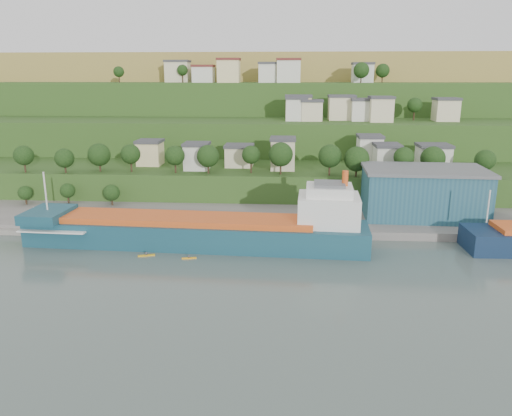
# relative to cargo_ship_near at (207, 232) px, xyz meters

# --- Properties ---
(ground) EXTENTS (500.00, 500.00, 0.00)m
(ground) POSITION_rel_cargo_ship_near_xyz_m (5.16, -8.99, -3.20)
(ground) COLOR #4C5C54
(ground) RESTS_ON ground
(quay) EXTENTS (220.00, 26.00, 4.00)m
(quay) POSITION_rel_cargo_ship_near_xyz_m (25.16, 19.01, -3.20)
(quay) COLOR slate
(quay) RESTS_ON ground
(pebble_beach) EXTENTS (40.00, 18.00, 2.40)m
(pebble_beach) POSITION_rel_cargo_ship_near_xyz_m (-49.84, 13.01, -3.20)
(pebble_beach) COLOR slate
(pebble_beach) RESTS_ON ground
(hillside) EXTENTS (360.00, 211.22, 96.00)m
(hillside) POSITION_rel_cargo_ship_near_xyz_m (5.20, 159.74, -3.13)
(hillside) COLOR #284719
(hillside) RESTS_ON ground
(cargo_ship_near) EXTENTS (78.42, 16.01, 20.02)m
(cargo_ship_near) POSITION_rel_cargo_ship_near_xyz_m (0.00, 0.00, 0.00)
(cargo_ship_near) COLOR #153D4F
(cargo_ship_near) RESTS_ON ground
(warehouse) EXTENTS (31.71, 20.18, 12.80)m
(warehouse) POSITION_rel_cargo_ship_near_xyz_m (53.53, 21.27, 5.24)
(warehouse) COLOR navy
(warehouse) RESTS_ON quay
(caravan) EXTENTS (6.76, 4.06, 2.95)m
(caravan) POSITION_rel_cargo_ship_near_xyz_m (-45.52, 15.12, -0.52)
(caravan) COLOR white
(caravan) RESTS_ON pebble_beach
(dinghy) EXTENTS (4.31, 2.97, 0.81)m
(dinghy) POSITION_rel_cargo_ship_near_xyz_m (-35.29, 7.26, -1.59)
(dinghy) COLOR silver
(dinghy) RESTS_ON pebble_beach
(kayak_orange) EXTENTS (3.17, 1.23, 0.78)m
(kayak_orange) POSITION_rel_cargo_ship_near_xyz_m (-2.44, -8.92, -2.97)
(kayak_orange) COLOR #F8A016
(kayak_orange) RESTS_ON ground
(kayak_yellow) EXTENTS (3.67, 1.74, 0.91)m
(kayak_yellow) POSITION_rel_cargo_ship_near_xyz_m (-11.99, -7.92, -2.93)
(kayak_yellow) COLOR gold
(kayak_yellow) RESTS_ON ground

